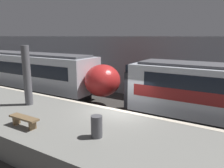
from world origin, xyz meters
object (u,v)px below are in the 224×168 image
at_px(trash_bin, 97,127).
at_px(support_pillar_near, 27,76).
at_px(train_modern, 14,70).
at_px(platform_bench, 24,119).

bearing_deg(trash_bin, support_pillar_near, 166.53).
relative_size(train_modern, trash_bin, 25.17).
bearing_deg(platform_bench, train_modern, 146.75).
height_order(support_pillar_near, trash_bin, support_pillar_near).
xyz_separation_m(support_pillar_near, platform_bench, (2.44, -2.17, -1.32)).
bearing_deg(trash_bin, platform_bench, -165.42).
relative_size(platform_bench, trash_bin, 1.76).
bearing_deg(support_pillar_near, trash_bin, -13.47).
distance_m(train_modern, trash_bin, 14.86).
relative_size(support_pillar_near, train_modern, 0.15).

